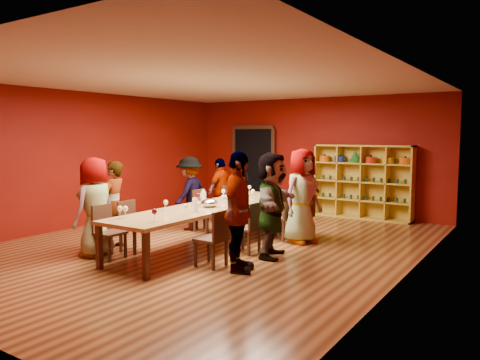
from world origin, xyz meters
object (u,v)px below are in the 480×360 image
object	(u,v)px
person_left_0	(95,207)
chair_person_right_1	(215,236)
tasting_table	(211,208)
wine_bottle	(268,189)
chair_person_left_4	(231,202)
person_right_2	(272,205)
chair_person_right_4	(295,211)
chair_person_left_1	(131,223)
person_right_3	(302,196)
chair_person_right_2	(250,225)
shelving_unit	(363,178)
person_right_1	(238,212)
chair_person_left_0	(107,229)
person_left_4	(221,190)
spittoon_bowl	(209,203)
person_left_3	(190,193)
chair_person_right_3	(283,215)
person_left_1	(114,205)
chair_person_left_3	(203,208)
person_right_4	(309,196)

from	to	relation	value
person_left_0	chair_person_right_1	xyz separation A→B (m)	(2.10, 0.56, -0.34)
tasting_table	wine_bottle	world-z (taller)	wine_bottle
chair_person_left_4	person_right_2	xyz separation A→B (m)	(2.25, -2.09, 0.39)
chair_person_right_4	wine_bottle	size ratio (longest dim) A/B	2.58
chair_person_left_1	person_right_3	bearing A→B (deg)	45.53
chair_person_right_2	wine_bottle	distance (m)	2.19
shelving_unit	chair_person_left_1	size ratio (longest dim) A/B	2.70
chair_person_right_2	tasting_table	bearing A→B (deg)	174.15
person_right_1	chair_person_right_2	world-z (taller)	person_right_1
tasting_table	chair_person_right_4	size ratio (longest dim) A/B	5.06
chair_person_left_0	person_left_4	world-z (taller)	person_left_4
chair_person_left_4	person_right_3	xyz separation A→B (m)	(2.21, -0.86, 0.40)
shelving_unit	spittoon_bowl	world-z (taller)	shelving_unit
chair_person_left_0	person_left_0	xyz separation A→B (m)	(-0.28, 0.00, 0.34)
chair_person_left_0	chair_person_right_4	size ratio (longest dim) A/B	1.00
shelving_unit	chair_person_left_0	size ratio (longest dim) A/B	2.70
person_left_3	wine_bottle	bearing A→B (deg)	118.23
tasting_table	spittoon_bowl	size ratio (longest dim) A/B	14.91
chair_person_left_4	wine_bottle	size ratio (longest dim) A/B	2.58
chair_person_right_4	person_left_0	bearing A→B (deg)	-122.53
person_left_0	person_left_3	distance (m)	2.59
chair_person_left_0	chair_person_right_3	distance (m)	3.34
chair_person_left_0	chair_person_right_2	distance (m)	2.40
wine_bottle	person_right_1	bearing A→B (deg)	-67.82
chair_person_left_0	chair_person_left_4	xyz separation A→B (m)	(0.00, 3.66, 0.00)
chair_person_left_0	chair_person_right_2	world-z (taller)	same
person_left_3	chair_person_right_1	distance (m)	2.98
person_left_1	person_right_1	xyz separation A→B (m)	(2.69, 0.02, 0.11)
person_left_4	wine_bottle	bearing A→B (deg)	87.45
chair_person_left_3	chair_person_right_1	bearing A→B (deg)	-48.01
person_left_3	person_right_2	xyz separation A→B (m)	(2.60, -1.02, 0.09)
shelving_unit	person_left_4	bearing A→B (deg)	-138.36
chair_person_left_0	person_left_4	bearing A→B (deg)	94.68
person_left_4	chair_person_right_2	size ratio (longest dim) A/B	1.69
chair_person_left_1	person_right_3	world-z (taller)	person_right_3
shelving_unit	person_right_4	size ratio (longest dim) A/B	1.44
person_left_1	chair_person_left_3	bearing A→B (deg)	154.23
person_right_2	chair_person_right_2	bearing A→B (deg)	73.02
person_left_4	chair_person_left_4	bearing A→B (deg)	91.37
shelving_unit	chair_person_right_3	world-z (taller)	shelving_unit
person_left_3	person_left_0	bearing A→B (deg)	-5.94
chair_person_left_3	chair_person_right_1	xyz separation A→B (m)	(1.82, -2.02, 0.00)
chair_person_left_3	person_right_2	xyz separation A→B (m)	(2.25, -1.02, 0.39)
chair_person_left_0	chair_person_left_4	bearing A→B (deg)	90.00
chair_person_right_1	wine_bottle	size ratio (longest dim) A/B	2.58
person_left_4	wine_bottle	size ratio (longest dim) A/B	4.35
wine_bottle	person_left_1	bearing A→B (deg)	-115.84
chair_person_right_3	person_right_2	bearing A→B (deg)	-70.57
chair_person_right_1	spittoon_bowl	xyz separation A→B (m)	(-0.82, 0.94, 0.32)
person_left_1	person_right_1	bearing A→B (deg)	76.77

